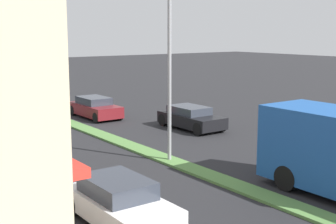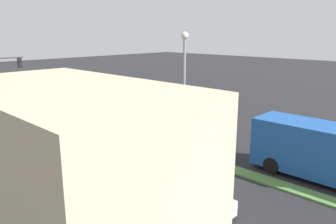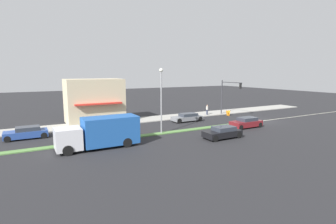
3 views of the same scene
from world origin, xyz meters
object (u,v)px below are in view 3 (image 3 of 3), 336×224
at_px(street_lamp, 161,92).
at_px(coupe_blue, 26,133).
at_px(warning_aframe_sign, 228,113).
at_px(pedestrian, 207,110).
at_px(sedan_maroon, 246,123).
at_px(traffic_signal_main, 228,92).
at_px(suv_black, 223,132).
at_px(delivery_truck, 101,132).
at_px(suv_grey, 187,117).
at_px(van_white, 111,124).

height_order(street_lamp, coupe_blue, street_lamp).
distance_m(street_lamp, warning_aframe_sign, 17.07).
bearing_deg(pedestrian, sedan_maroon, 171.91).
height_order(traffic_signal_main, street_lamp, street_lamp).
bearing_deg(pedestrian, suv_black, 148.99).
bearing_deg(street_lamp, warning_aframe_sign, -68.69).
bearing_deg(coupe_blue, traffic_signal_main, -87.77).
height_order(street_lamp, pedestrian, street_lamp).
bearing_deg(delivery_truck, suv_grey, -63.27).
bearing_deg(coupe_blue, suv_grey, -90.00).
distance_m(delivery_truck, suv_black, 12.64).
bearing_deg(coupe_blue, suv_black, -118.46).
height_order(pedestrian, sedan_maroon, pedestrian).
bearing_deg(coupe_blue, warning_aframe_sign, -88.03).
bearing_deg(suv_black, warning_aframe_sign, -43.88).
xyz_separation_m(street_lamp, suv_black, (-5.00, -4.80, -4.15)).
bearing_deg(van_white, traffic_signal_main, -86.74).
relative_size(delivery_truck, sedan_maroon, 1.80).
xyz_separation_m(traffic_signal_main, warning_aframe_sign, (-0.13, -0.11, -3.47)).
bearing_deg(warning_aframe_sign, van_white, 92.88).
xyz_separation_m(warning_aframe_sign, sedan_maroon, (-8.20, 4.27, 0.21)).
relative_size(traffic_signal_main, suv_black, 1.35).
height_order(warning_aframe_sign, delivery_truck, delivery_truck).
height_order(pedestrian, coupe_blue, pedestrian).
distance_m(delivery_truck, van_white, 7.85).
distance_m(street_lamp, delivery_truck, 8.48).
bearing_deg(warning_aframe_sign, street_lamp, 111.31).
relative_size(warning_aframe_sign, van_white, 0.21).
bearing_deg(warning_aframe_sign, delivery_truck, 109.72).
xyz_separation_m(pedestrian, warning_aframe_sign, (-1.87, -2.84, -0.54)).
xyz_separation_m(warning_aframe_sign, suv_grey, (-1.00, 8.58, 0.16)).
bearing_deg(street_lamp, pedestrian, -57.89).
xyz_separation_m(traffic_signal_main, street_lamp, (-6.12, 15.27, 0.88)).
distance_m(traffic_signal_main, suv_grey, 9.17).
bearing_deg(warning_aframe_sign, sedan_maroon, 152.50).
bearing_deg(warning_aframe_sign, suv_grey, 96.64).
relative_size(street_lamp, suv_black, 1.77).
xyz_separation_m(street_lamp, warning_aframe_sign, (6.00, -15.38, -4.35)).
distance_m(suv_grey, suv_black, 10.20).
relative_size(street_lamp, pedestrian, 4.56).
distance_m(traffic_signal_main, pedestrian, 4.37).
height_order(delivery_truck, sedan_maroon, delivery_truck).
distance_m(street_lamp, pedestrian, 15.29).
xyz_separation_m(delivery_truck, van_white, (7.20, -3.03, -0.82)).
relative_size(pedestrian, coupe_blue, 0.38).
xyz_separation_m(street_lamp, sedan_maroon, (-2.20, -11.11, -4.14)).
bearing_deg(sedan_maroon, pedestrian, -8.09).
bearing_deg(suv_grey, warning_aframe_sign, -83.36).
height_order(warning_aframe_sign, sedan_maroon, sedan_maroon).
height_order(delivery_truck, suv_black, delivery_truck).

